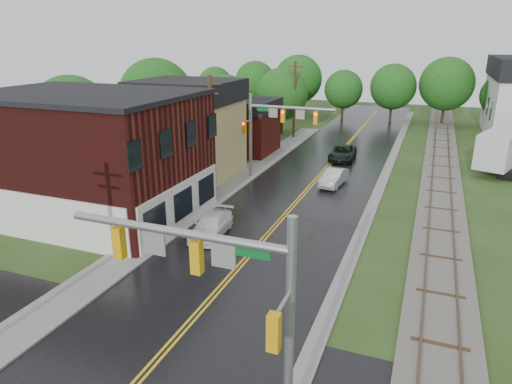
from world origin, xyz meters
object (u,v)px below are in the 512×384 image
Objects in this scene: tree_left_a at (73,118)px; pickup_white at (211,226)px; sedan_silver at (334,178)px; tree_left_c at (226,102)px; tree_left_b at (157,98)px; tree_left_e at (283,95)px; traffic_signal_far at (274,122)px; suv_dark at (343,153)px; semi_trailer at (509,144)px; brick_building at (88,155)px; traffic_signal_near at (221,278)px; utility_pole_b at (211,133)px; utility_pole_c at (294,99)px.

tree_left_a is 18.76m from pickup_white.
tree_left_c is at bearing 146.49° from sedan_silver.
tree_left_b reaches higher than sedan_silver.
sedan_silver is (10.55, -18.74, -4.14)m from tree_left_e.
suv_dark is (4.27, 8.62, -4.27)m from traffic_signal_far.
tree_left_a is 39.28m from semi_trailer.
tree_left_c is at bearing 160.83° from suv_dark.
tree_left_b is at bearing 107.61° from brick_building.
tree_left_b is (-14.38, 4.90, 0.74)m from traffic_signal_far.
suv_dark is at bearing 33.61° from tree_left_a.
tree_left_b reaches higher than traffic_signal_near.
tree_left_e is at bearing 130.30° from suv_dark.
tree_left_c is at bearing 177.38° from semi_trailer.
tree_left_b is (2.00, 10.00, 0.60)m from tree_left_a.
suv_dark is (7.60, 13.62, -4.02)m from utility_pole_b.
utility_pole_b is 14.87m from tree_left_b.
suv_dark is 1.24× the size of sedan_silver.
traffic_signal_far reaches higher than semi_trailer.
suv_dark reaches higher than sedan_silver.
semi_trailer is at bearing 36.44° from utility_pole_b.
utility_pole_b is 2.22× the size of sedan_silver.
tree_left_b is at bearing 172.19° from sedan_silver.
semi_trailer is (24.46, -7.35, -2.56)m from tree_left_e.
traffic_signal_far is 10.53m from suv_dark.
utility_pole_c is 23.20m from semi_trailer.
brick_building reaches higher than semi_trailer.
utility_pole_b is 23.99m from tree_left_e.
utility_pole_b is 1.04× the size of tree_left_a.
tree_left_e is at bearing 125.20° from sedan_silver.
brick_building is 1.65× the size of tree_left_a.
tree_left_a reaches higher than tree_left_e.
semi_trailer is (18.81, 24.05, 1.62)m from pickup_white.
sedan_silver is 0.34× the size of semi_trailer.
suv_dark is at bearing -46.81° from tree_left_e.
sedan_silver is at bearing 40.60° from brick_building.
utility_pole_c is 1.04× the size of tree_left_a.
sedan_silver is (8.50, 5.16, -4.05)m from utility_pole_b.
utility_pole_c reaches higher than tree_left_a.
semi_trailer is (28.10, 23.55, -1.90)m from brick_building.
tree_left_a reaches higher than sedan_silver.
utility_pole_b is at bearing 117.19° from traffic_signal_near.
utility_pole_c is at bearing 78.91° from brick_building.
utility_pole_c is 30.00m from pickup_white.
tree_left_e is 1.86× the size of pickup_white.
suv_dark is (-2.67, 33.62, -4.27)m from traffic_signal_near.
tree_left_b is at bearing -171.60° from suv_dark.
utility_pole_c is at bearing 47.61° from tree_left_b.
tree_left_b reaches higher than semi_trailer.
traffic_signal_far is at bearing -18.81° from tree_left_b.
semi_trailer is at bearing 46.32° from pickup_white.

